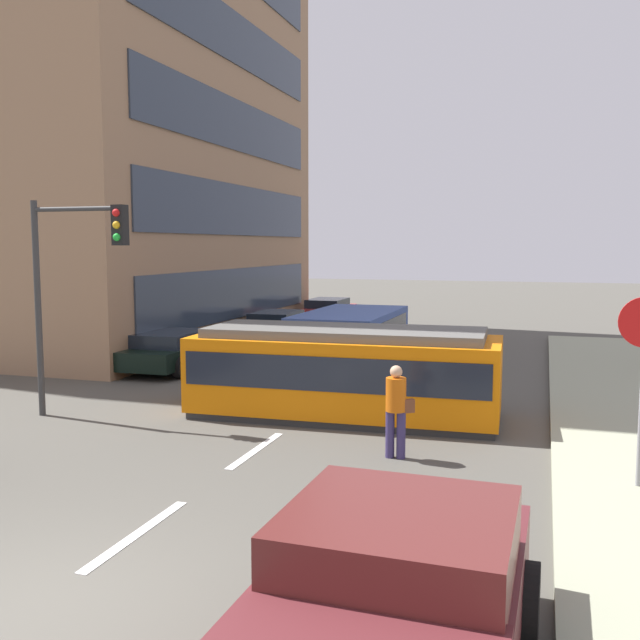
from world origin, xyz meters
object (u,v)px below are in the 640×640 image
object	(u,v)px
streetcar_tram	(345,371)
pickup_truck_parked	(385,623)
parked_sedan_far	(277,326)
city_bus	(350,336)
pedestrian_crossing	(396,406)
parked_sedan_mid	(170,350)
traffic_light_mast	(72,267)
parked_sedan_furthest	(328,310)

from	to	relation	value
streetcar_tram	pickup_truck_parked	xyz separation A→B (m)	(3.03, -9.59, -0.22)
pickup_truck_parked	parked_sedan_far	world-z (taller)	pickup_truck_parked
city_bus	pedestrian_crossing	world-z (taller)	city_bus
streetcar_tram	parked_sedan_mid	xyz separation A→B (m)	(-6.61, 3.96, -0.40)
city_bus	parked_sedan_mid	world-z (taller)	city_bus
pedestrian_crossing	traffic_light_mast	distance (m)	7.65
parked_sedan_furthest	traffic_light_mast	xyz separation A→B (m)	(0.33, -19.85, 2.68)
city_bus	parked_sedan_far	xyz separation A→B (m)	(-4.40, 5.22, -0.39)
streetcar_tram	city_bus	size ratio (longest dim) A/B	1.32
city_bus	pickup_truck_parked	bearing A→B (deg)	-73.77
pedestrian_crossing	parked_sedan_furthest	xyz separation A→B (m)	(-7.56, 20.58, -0.32)
pedestrian_crossing	parked_sedan_mid	xyz separation A→B (m)	(-8.32, 6.67, -0.32)
pickup_truck_parked	parked_sedan_mid	bearing A→B (deg)	125.40
pedestrian_crossing	traffic_light_mast	size ratio (longest dim) A/B	0.35
parked_sedan_mid	traffic_light_mast	bearing A→B (deg)	-79.68
streetcar_tram	pedestrian_crossing	world-z (taller)	streetcar_tram
pickup_truck_parked	parked_sedan_furthest	size ratio (longest dim) A/B	1.18
city_bus	pedestrian_crossing	distance (m)	8.99
city_bus	parked_sedan_furthest	world-z (taller)	city_bus
city_bus	parked_sedan_furthest	distance (m)	12.94
parked_sedan_furthest	parked_sedan_mid	bearing A→B (deg)	-93.10
pedestrian_crossing	pickup_truck_parked	distance (m)	7.02
pickup_truck_parked	parked_sedan_mid	world-z (taller)	pickup_truck_parked
parked_sedan_far	parked_sedan_furthest	distance (m)	6.93
traffic_light_mast	city_bus	bearing A→B (deg)	61.96
pedestrian_crossing	parked_sedan_mid	size ratio (longest dim) A/B	0.41
city_bus	pedestrian_crossing	bearing A→B (deg)	-69.56
city_bus	pickup_truck_parked	distance (m)	15.95
pickup_truck_parked	pedestrian_crossing	bearing A→B (deg)	100.82
parked_sedan_furthest	streetcar_tram	bearing A→B (deg)	-71.86
pedestrian_crossing	parked_sedan_mid	bearing A→B (deg)	141.29
pickup_truck_parked	parked_sedan_far	size ratio (longest dim) A/B	1.19
parked_sedan_far	parked_sedan_furthest	xyz separation A→B (m)	(-0.03, 6.93, 0.00)
streetcar_tram	traffic_light_mast	bearing A→B (deg)	-160.38
streetcar_tram	pedestrian_crossing	distance (m)	3.20
parked_sedan_far	city_bus	bearing A→B (deg)	-49.92
traffic_light_mast	parked_sedan_far	bearing A→B (deg)	91.33
streetcar_tram	pickup_truck_parked	bearing A→B (deg)	-72.50
city_bus	parked_sedan_mid	bearing A→B (deg)	-161.24
city_bus	parked_sedan_far	world-z (taller)	city_bus
pedestrian_crossing	parked_sedan_mid	distance (m)	10.66
parked_sedan_mid	parked_sedan_far	xyz separation A→B (m)	(0.78, 6.98, -0.00)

